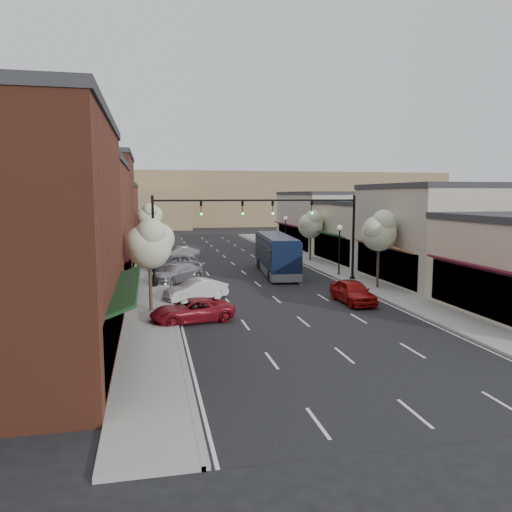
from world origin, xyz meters
TOP-DOWN VIEW (x-y plane):
  - ground at (0.00, 0.00)m, footprint 160.00×160.00m
  - sidewalk_left at (-8.40, 18.50)m, footprint 2.80×73.00m
  - sidewalk_right at (8.40, 18.50)m, footprint 2.80×73.00m
  - curb_left at (-7.00, 18.50)m, footprint 0.25×73.00m
  - curb_right at (7.00, 18.50)m, footprint 0.25×73.00m
  - bldg_left_near at (-14.24, -8.00)m, footprint 10.14×14.10m
  - bldg_left_midnear at (-14.23, 6.00)m, footprint 10.14×14.10m
  - bldg_left_midfar at (-14.24, 20.00)m, footprint 10.14×14.10m
  - bldg_left_far at (-14.22, 36.00)m, footprint 10.14×18.10m
  - bldg_right_midnear at (13.72, 6.00)m, footprint 9.14×12.10m
  - bldg_right_midfar at (13.70, 18.00)m, footprint 9.14×12.10m
  - bldg_right_far at (13.71, 32.00)m, footprint 9.14×16.10m
  - hill_far at (0.00, 90.00)m, footprint 120.00×30.00m
  - hill_near at (-25.00, 78.00)m, footprint 50.00×20.00m
  - signal_mast_right at (5.62, 8.00)m, footprint 8.22×0.46m
  - signal_mast_left at (-5.62, 8.00)m, footprint 8.22×0.46m
  - tree_right_near at (8.35, 3.94)m, footprint 2.85×2.65m
  - tree_right_far at (8.35, 19.94)m, footprint 2.85×2.65m
  - tree_left_near at (-8.25, -0.06)m, footprint 2.85×2.65m
  - tree_left_far at (-8.25, 25.94)m, footprint 2.85×2.65m
  - lamp_post_near at (7.80, 10.50)m, footprint 0.44×0.44m
  - lamp_post_far at (7.80, 28.00)m, footprint 0.44×0.44m
  - coach_bus at (2.72, 12.77)m, footprint 3.53×11.46m
  - red_hatchback at (4.59, -0.11)m, footprint 1.89×4.54m
  - parked_car_a at (-6.07, -2.71)m, footprint 4.98×3.00m
  - parked_car_b at (-5.33, 3.00)m, footprint 4.54×3.02m
  - parked_car_c at (-6.20, 10.26)m, footprint 5.05×4.94m
  - parked_car_d at (-6.20, 16.24)m, footprint 4.95×3.21m
  - parked_car_e at (-5.19, 24.27)m, footprint 4.52×2.77m

SIDE VIEW (x-z plane):
  - ground at x=0.00m, z-range 0.00..0.00m
  - curb_left at x=-7.00m, z-range -0.01..0.16m
  - curb_right at x=7.00m, z-range -0.01..0.16m
  - sidewalk_left at x=-8.40m, z-range 0.00..0.15m
  - sidewalk_right at x=8.40m, z-range 0.00..0.15m
  - parked_car_a at x=-6.07m, z-range 0.00..1.29m
  - parked_car_e at x=-5.19m, z-range 0.00..1.41m
  - parked_car_b at x=-5.33m, z-range 0.00..1.41m
  - parked_car_c at x=-6.20m, z-range 0.00..1.46m
  - red_hatchback at x=4.59m, z-range 0.00..1.54m
  - parked_car_d at x=-6.20m, z-range 0.00..1.57m
  - coach_bus at x=2.72m, z-range 0.08..3.53m
  - lamp_post_near at x=7.80m, z-range 0.79..5.23m
  - lamp_post_far at x=7.80m, z-range 0.79..5.23m
  - bldg_right_midfar at x=13.70m, z-range -0.03..6.37m
  - bldg_right_far at x=13.71m, z-range -0.04..7.36m
  - bldg_right_midnear at x=13.72m, z-range -0.04..7.86m
  - tree_right_far at x=8.35m, z-range 1.28..6.70m
  - hill_near at x=-25.00m, z-range 0.00..8.00m
  - bldg_left_far at x=-14.22m, z-range -0.04..8.36m
  - tree_left_near at x=-8.25m, z-range 1.38..7.07m
  - tree_right_near at x=8.35m, z-range 1.47..7.43m
  - tree_left_far at x=-8.25m, z-range 1.54..7.67m
  - signal_mast_right at x=5.62m, z-range 1.12..8.12m
  - signal_mast_left at x=-5.62m, z-range 1.12..8.12m
  - bldg_left_midnear at x=-14.23m, z-range -0.04..9.36m
  - bldg_left_near at x=-14.24m, z-range -0.05..10.35m
  - bldg_left_midfar at x=-14.24m, z-range -0.05..10.85m
  - hill_far at x=0.00m, z-range 0.00..12.00m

